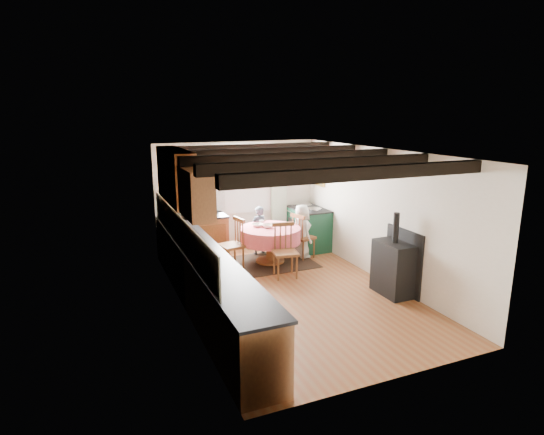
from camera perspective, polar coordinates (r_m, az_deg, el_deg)
name	(u,v)px	position (r m, az deg, el deg)	size (l,w,h in m)	color
floor	(290,293)	(7.71, 2.34, -9.63)	(3.60, 5.50, 0.00)	brown
ceiling	(292,152)	(7.12, 2.53, 8.44)	(3.60, 5.50, 0.00)	white
wall_back	(238,196)	(9.82, -4.43, 2.72)	(3.60, 0.00, 2.40)	silver
wall_front	(398,282)	(5.09, 15.87, -8.04)	(3.60, 0.00, 2.40)	silver
wall_left	(182,237)	(6.78, -11.49, -2.41)	(0.00, 5.50, 2.40)	silver
wall_right	(381,215)	(8.23, 13.84, 0.28)	(0.00, 5.50, 2.40)	silver
beam_a	(363,173)	(5.40, 11.67, 5.62)	(3.60, 0.16, 0.16)	black
beam_b	(322,164)	(6.24, 6.47, 6.83)	(3.60, 0.16, 0.16)	black
beam_c	(291,157)	(7.13, 2.52, 7.72)	(3.60, 0.16, 0.16)	black
beam_d	(268,152)	(8.04, -0.56, 8.38)	(3.60, 0.16, 0.16)	black
beam_e	(249,148)	(8.97, -3.01, 8.89)	(3.60, 0.16, 0.16)	black
splash_left	(179,232)	(7.06, -11.82, -1.78)	(0.02, 4.50, 0.55)	beige
splash_back	(193,200)	(9.54, -10.10, 2.23)	(1.40, 0.02, 0.55)	beige
base_cabinet_left	(204,281)	(7.08, -8.80, -8.10)	(0.60, 5.30, 0.88)	#9C6131
base_cabinet_back	(195,238)	(9.44, -9.82, -2.62)	(1.30, 0.60, 0.88)	#9C6131
worktop_left	(204,253)	(6.93, -8.77, -4.54)	(0.64, 5.30, 0.04)	black
worktop_back	(195,217)	(9.30, -9.91, 0.07)	(1.30, 0.64, 0.04)	black
wall_cabinet_glass	(175,176)	(7.81, -12.30, 5.26)	(0.34, 1.80, 0.90)	#9C6131
wall_cabinet_solid	(196,193)	(6.37, -9.73, 3.12)	(0.34, 0.90, 0.70)	#9C6131
window_frame	(242,178)	(9.77, -3.88, 5.06)	(1.34, 0.03, 1.54)	white
window_pane	(242,178)	(9.78, -3.89, 5.06)	(1.20, 0.01, 1.40)	white
curtain_left	(206,204)	(9.54, -8.50, 1.68)	(0.35, 0.10, 2.10)	#94AF85
curtain_right	(279,198)	(10.08, 0.89, 2.46)	(0.35, 0.10, 2.10)	#94AF85
curtain_rod	(243,151)	(9.62, -3.77, 8.53)	(0.03, 0.03, 2.00)	black
wall_picture	(319,172)	(10.03, 6.03, 5.81)	(0.04, 0.50, 0.60)	gold
wall_plate	(282,172)	(10.09, 1.27, 5.92)	(0.30, 0.30, 0.02)	silver
rug	(270,262)	(9.15, -0.24, -5.80)	(1.73, 1.35, 0.01)	black
dining_table	(270,245)	(9.03, -0.24, -3.61)	(1.23, 1.23, 0.74)	#F36C72
chair_near	(285,251)	(8.24, 1.73, -4.32)	(0.44, 0.46, 1.02)	brown
chair_left	(231,244)	(8.71, -5.25, -3.39)	(0.43, 0.46, 1.01)	brown
chair_right	(303,236)	(9.36, 4.05, -2.33)	(0.41, 0.43, 0.96)	brown
aga_range	(309,228)	(10.01, 4.75, -1.36)	(0.66, 1.02, 0.94)	#15462F
cast_iron_stove	(394,254)	(7.69, 15.43, -4.55)	(0.42, 0.71, 1.41)	black
child_far	(259,230)	(9.55, -1.73, -1.66)	(0.39, 0.25, 1.06)	#2D353E
child_right	(302,231)	(9.35, 3.84, -1.78)	(0.56, 0.36, 1.14)	silver
bowl_a	(257,225)	(9.03, -1.89, -0.98)	(0.23, 0.23, 0.06)	silver
bowl_b	(268,226)	(8.93, -0.56, -1.11)	(0.21, 0.21, 0.07)	silver
cup	(261,222)	(9.18, -1.36, -0.61)	(0.10, 0.10, 0.09)	silver
canister_tall	(185,211)	(9.27, -11.16, 0.82)	(0.14, 0.14, 0.23)	#262628
canister_wide	(199,210)	(9.42, -9.31, 1.00)	(0.18, 0.18, 0.20)	#262628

